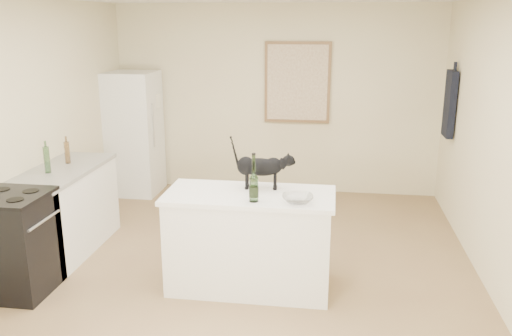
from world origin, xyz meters
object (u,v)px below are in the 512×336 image
at_px(fridge, 133,133).
at_px(black_cat, 260,169).
at_px(wine_bottle, 254,180).
at_px(glass_bowl, 298,199).
at_px(stove, 15,245).

height_order(fridge, black_cat, fridge).
xyz_separation_m(fridge, wine_bottle, (2.12, -2.76, 0.23)).
bearing_deg(black_cat, fridge, 127.09).
bearing_deg(fridge, black_cat, -48.40).
bearing_deg(glass_bowl, wine_bottle, -176.99).
relative_size(stove, black_cat, 1.76).
bearing_deg(wine_bottle, glass_bowl, 3.01).
xyz_separation_m(stove, glass_bowl, (2.49, 0.21, 0.48)).
bearing_deg(stove, glass_bowl, 4.83).
relative_size(black_cat, wine_bottle, 1.39).
height_order(black_cat, glass_bowl, black_cat).
distance_m(stove, glass_bowl, 2.54).
bearing_deg(fridge, glass_bowl, -47.76).
bearing_deg(glass_bowl, stove, -175.17).
distance_m(black_cat, glass_bowl, 0.53).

